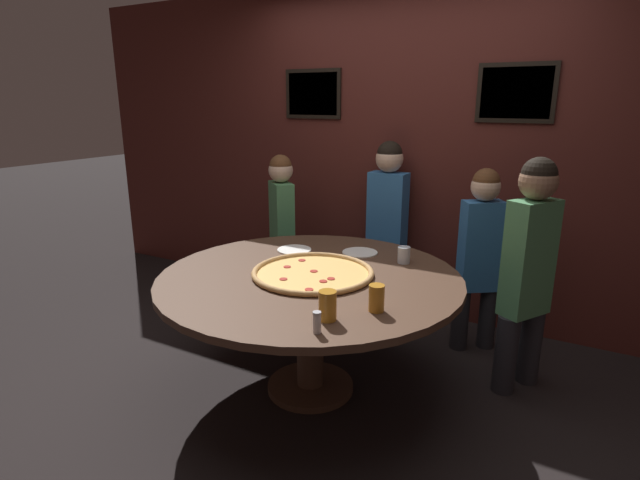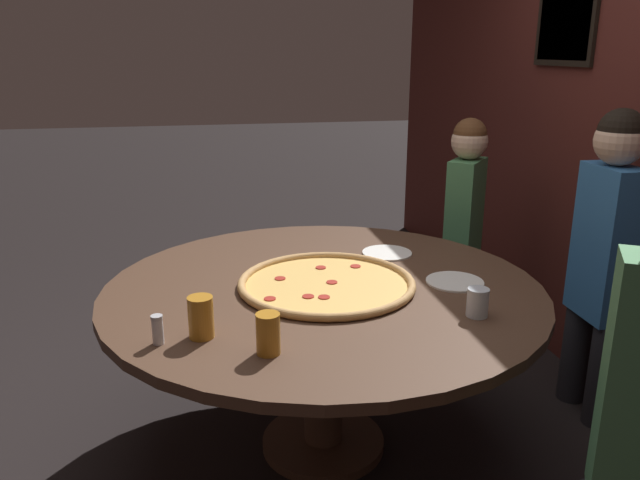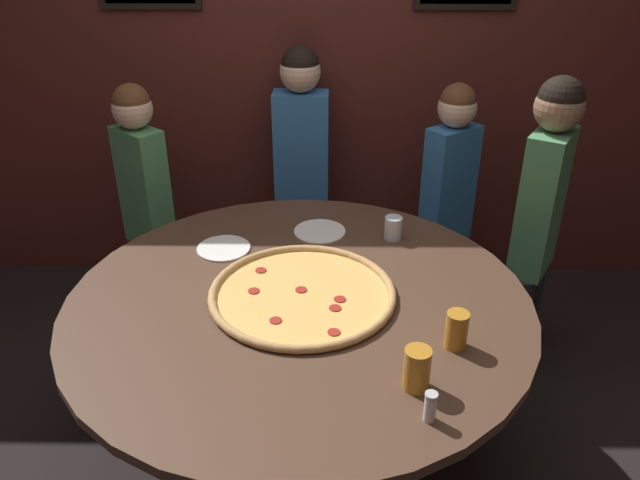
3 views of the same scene
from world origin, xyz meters
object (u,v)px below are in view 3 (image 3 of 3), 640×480
Objects in this scene: diner_centre_back at (145,193)px; dining_table at (299,323)px; diner_side_right at (302,159)px; white_plate_beside_cup at (320,231)px; condiment_shaker at (430,407)px; drink_cup_far_left at (417,369)px; diner_far_left at (448,190)px; giant_pizza at (302,293)px; drink_cup_near_left at (456,330)px; diner_side_left at (540,209)px; drink_cup_front_edge at (393,228)px; white_plate_right_side at (224,248)px.

dining_table is at bearing 171.55° from diner_centre_back.
dining_table is at bearing 93.24° from diner_side_right.
white_plate_beside_cup is (0.07, 0.52, 0.12)m from dining_table.
diner_centre_back is at bearing 127.86° from condiment_shaker.
drink_cup_far_left is 1.55m from diner_far_left.
white_plate_beside_cup is 0.83m from diner_far_left.
dining_table is 2.47× the size of giant_pizza.
diner_centre_back is (-0.82, 0.96, 0.11)m from dining_table.
white_plate_beside_cup is (-0.46, 0.80, -0.06)m from drink_cup_near_left.
drink_cup_far_left reaches higher than drink_cup_near_left.
diner_far_left is at bearing -106.23° from diner_side_left.
drink_cup_front_edge is 0.07× the size of diner_side_left.
drink_cup_front_edge is at bearing 23.04° from diner_far_left.
diner_far_left is (0.36, 1.51, -0.08)m from drink_cup_far_left.
diner_far_left is (0.77, -0.23, -0.07)m from diner_side_right.
diner_side_right is at bearing 118.37° from drink_cup_front_edge.
diner_side_left reaches higher than giant_pizza.
white_plate_right_side is at bearing -158.69° from white_plate_beside_cup.
white_plate_beside_cup is at bearing 83.45° from giant_pizza.
diner_centre_back reaches higher than dining_table.
dining_table is 7.67× the size of white_plate_right_side.
diner_far_left is (0.34, 1.64, -0.06)m from condiment_shaker.
diner_side_left is at bearing 31.02° from dining_table.
diner_centre_back is (-0.90, 0.43, -0.01)m from white_plate_beside_cup.
diner_side_right is at bearing 92.26° from giant_pizza.
white_plate_right_side is at bearing -171.76° from drink_cup_front_edge.
drink_cup_front_edge reaches higher than giant_pizza.
diner_side_left reaches higher than drink_cup_far_left.
dining_table is 1.27m from diner_centre_back.
diner_side_right is (-0.04, 1.26, 0.17)m from dining_table.
drink_cup_far_left is 1.44× the size of condiment_shaker.
diner_centre_back is at bearing 129.88° from drink_cup_far_left.
drink_cup_near_left is 1.35× the size of condiment_shaker.
drink_cup_near_left is 1.29× the size of drink_cup_front_edge.
condiment_shaker is (0.32, -1.14, 0.05)m from white_plate_beside_cup.
drink_cup_front_edge is 0.08× the size of diner_far_left.
white_plate_beside_cup is (0.06, 0.51, -0.01)m from giant_pizza.
giant_pizza reaches higher than dining_table.
diner_side_right reaches higher than diner_far_left.
drink_cup_near_left is at bearing 68.46° from condiment_shaker.
white_plate_beside_cup is 0.18× the size of diner_far_left.
giant_pizza is 1.25m from diner_side_right.
diner_centre_back is at bearing 154.24° from white_plate_beside_cup.
diner_side_left reaches higher than condiment_shaker.
drink_cup_front_edge is 0.08× the size of diner_centre_back.
giant_pizza is at bearing 19.22° from diner_far_left.
giant_pizza is 7.23× the size of condiment_shaker.
dining_table is 0.64m from drink_cup_far_left.
dining_table is 1.27m from diner_far_left.
diner_side_left is 0.52m from diner_far_left.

